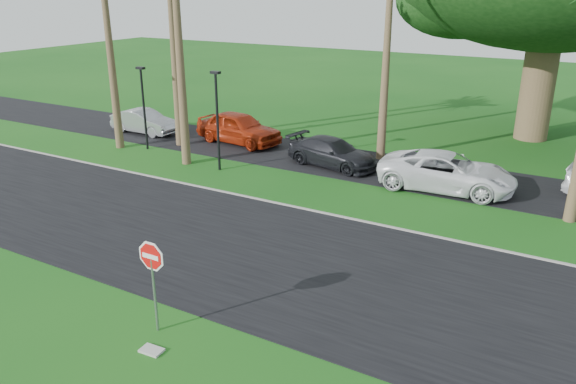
% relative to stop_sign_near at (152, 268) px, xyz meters
% --- Properties ---
extents(ground, '(120.00, 120.00, 0.00)m').
position_rel_stop_sign_near_xyz_m(ground, '(-0.50, 3.00, -1.77)').
color(ground, '#124A13').
rests_on(ground, ground).
extents(road, '(120.00, 8.00, 0.02)m').
position_rel_stop_sign_near_xyz_m(road, '(-0.50, 5.00, -1.76)').
color(road, black).
rests_on(road, ground).
extents(parking_strip, '(120.00, 5.00, 0.02)m').
position_rel_stop_sign_near_xyz_m(parking_strip, '(-0.50, 15.50, -1.76)').
color(parking_strip, black).
rests_on(parking_strip, ground).
extents(curb, '(120.00, 0.12, 0.06)m').
position_rel_stop_sign_near_xyz_m(curb, '(-0.50, 9.05, -1.74)').
color(curb, gray).
rests_on(curb, ground).
extents(stop_sign_near, '(1.05, 0.07, 2.62)m').
position_rel_stop_sign_near_xyz_m(stop_sign_near, '(0.00, 0.00, 0.00)').
color(stop_sign_near, gray).
rests_on(stop_sign_near, ground).
extents(streetlight_left, '(0.45, 0.25, 4.34)m').
position_rel_stop_sign_near_xyz_m(streetlight_left, '(-12.00, 12.50, 0.72)').
color(streetlight_left, black).
rests_on(streetlight_left, ground).
extents(streetlight_right, '(0.45, 0.25, 4.64)m').
position_rel_stop_sign_near_xyz_m(streetlight_right, '(-6.50, 11.50, 0.88)').
color(streetlight_right, black).
rests_on(streetlight_right, ground).
extents(car_silver, '(4.18, 1.46, 1.38)m').
position_rel_stop_sign_near_xyz_m(car_silver, '(-14.47, 14.96, -1.09)').
color(car_silver, '#9EA0A5').
rests_on(car_silver, ground).
extents(car_red, '(5.26, 2.61, 1.72)m').
position_rel_stop_sign_near_xyz_m(car_red, '(-8.39, 15.90, -0.91)').
color(car_red, '#A0260D').
rests_on(car_red, ground).
extents(car_dark, '(4.88, 2.65, 1.34)m').
position_rel_stop_sign_near_xyz_m(car_dark, '(-2.09, 14.66, -1.10)').
color(car_dark, black).
rests_on(car_dark, ground).
extents(car_minivan, '(5.88, 3.05, 1.59)m').
position_rel_stop_sign_near_xyz_m(car_minivan, '(3.57, 14.07, -0.98)').
color(car_minivan, white).
rests_on(car_minivan, ground).
extents(utility_slab, '(0.57, 0.38, 0.06)m').
position_rel_stop_sign_near_xyz_m(utility_slab, '(0.48, -0.76, -1.74)').
color(utility_slab, '#A8A8A0').
rests_on(utility_slab, ground).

